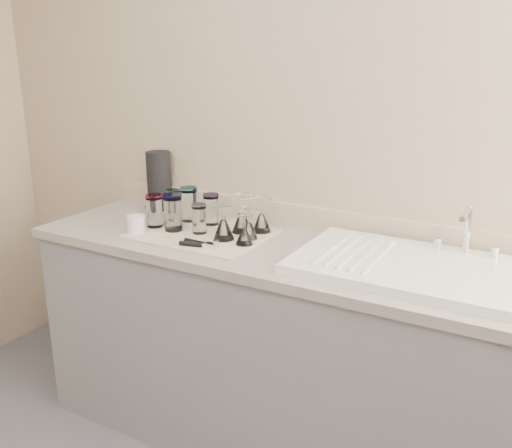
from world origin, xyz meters
The scene contains 18 objects.
counter_unit centered at (0.00, 1.20, 0.45)m, with size 2.06×0.62×0.90m.
sink_unit centered at (0.55, 1.20, 0.92)m, with size 0.82×0.50×0.22m.
dish_towel centered at (-0.34, 1.19, 0.90)m, with size 0.55×0.42×0.01m, color silver.
tumbler_teal centered at (-0.58, 1.32, 0.97)m, with size 0.06×0.06×0.13m.
tumbler_cyan centered at (-0.48, 1.31, 0.99)m, with size 0.08×0.08×0.15m.
tumbler_purple centered at (-0.37, 1.31, 0.98)m, with size 0.07×0.07×0.14m.
tumbler_magenta centered at (-0.56, 1.16, 0.98)m, with size 0.07×0.07×0.14m.
tumbler_blue centered at (-0.46, 1.16, 0.99)m, with size 0.08×0.08×0.16m.
tumbler_lavender centered at (-0.34, 1.18, 0.97)m, with size 0.06×0.06×0.13m.
tumbler_extra centered at (-0.50, 1.21, 0.98)m, with size 0.07×0.07×0.14m.
goblet_back_left centered at (-0.19, 1.28, 0.96)m, with size 0.09×0.09×0.16m.
goblet_back_right centered at (-0.12, 1.33, 0.96)m, with size 0.08×0.08×0.15m.
goblet_front_left centered at (-0.21, 1.16, 0.96)m, with size 0.09×0.09×0.15m.
goblet_front_right centered at (-0.10, 1.15, 0.95)m, with size 0.07×0.07×0.13m.
goblet_extra centered at (-0.12, 1.22, 0.95)m, with size 0.07×0.07×0.13m.
can_opener centered at (-0.24, 1.04, 0.92)m, with size 0.16×0.06×0.02m.
white_mug centered at (-0.58, 1.06, 0.94)m, with size 0.11×0.09×0.08m.
paper_towel_roll centered at (-0.75, 1.44, 1.04)m, with size 0.15×0.15×0.28m.
Camera 1 is at (0.99, -0.69, 1.65)m, focal length 40.00 mm.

